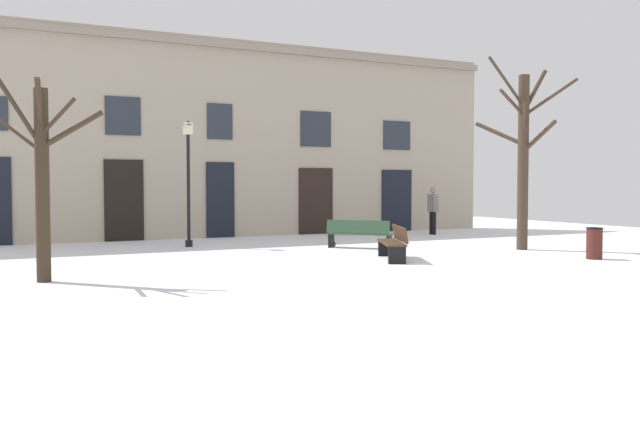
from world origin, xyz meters
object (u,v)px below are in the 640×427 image
(streetlamp, at_px, (188,170))
(bench_back_to_back_left, at_px, (359,233))
(litter_bin, at_px, (594,243))
(tree_foreground, at_px, (523,153))
(bench_back_to_back_right, at_px, (394,242))
(person_near_bench, at_px, (433,208))
(tree_near_facade, at_px, (42,175))

(streetlamp, height_order, bench_back_to_back_left, streetlamp)
(streetlamp, bearing_deg, litter_bin, -43.03)
(tree_foreground, height_order, bench_back_to_back_right, tree_foreground)
(bench_back_to_back_left, distance_m, person_near_bench, 6.18)
(tree_near_facade, relative_size, bench_back_to_back_right, 2.10)
(tree_foreground, bearing_deg, streetlamp, 148.75)
(tree_near_facade, bearing_deg, bench_back_to_back_right, 1.67)
(streetlamp, relative_size, bench_back_to_back_right, 1.98)
(litter_bin, relative_size, bench_back_to_back_right, 0.42)
(tree_near_facade, relative_size, person_near_bench, 2.26)
(tree_foreground, distance_m, bench_back_to_back_left, 5.21)
(tree_near_facade, bearing_deg, litter_bin, -8.25)
(tree_foreground, bearing_deg, litter_bin, -91.96)
(litter_bin, xyz_separation_m, bench_back_to_back_right, (-4.61, 2.07, 0.04))
(bench_back_to_back_right, bearing_deg, bench_back_to_back_left, -169.76)
(tree_near_facade, height_order, bench_back_to_back_left, tree_near_facade)
(litter_bin, bearing_deg, tree_near_facade, 171.75)
(person_near_bench, bearing_deg, bench_back_to_back_right, 135.71)
(bench_back_to_back_right, height_order, bench_back_to_back_left, bench_back_to_back_right)
(litter_bin, bearing_deg, bench_back_to_back_right, 155.80)
(person_near_bench, bearing_deg, tree_foreground, 167.32)
(bench_back_to_back_right, xyz_separation_m, bench_back_to_back_left, (0.68, 2.94, -0.00))
(tree_near_facade, bearing_deg, streetlamp, 53.16)
(streetlamp, height_order, person_near_bench, streetlamp)
(litter_bin, distance_m, person_near_bench, 8.57)
(bench_back_to_back_right, bearing_deg, litter_bin, 89.03)
(tree_near_facade, height_order, litter_bin, tree_near_facade)
(streetlamp, distance_m, bench_back_to_back_right, 6.97)
(streetlamp, bearing_deg, tree_near_facade, -126.84)
(tree_near_facade, height_order, streetlamp, tree_near_facade)
(bench_back_to_back_left, bearing_deg, bench_back_to_back_right, 123.21)
(litter_bin, bearing_deg, tree_foreground, 88.04)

